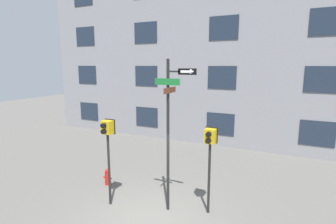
{
  "coord_description": "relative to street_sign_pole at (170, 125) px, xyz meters",
  "views": [
    {
      "loc": [
        3.59,
        -6.16,
        4.58
      ],
      "look_at": [
        0.22,
        0.85,
        3.19
      ],
      "focal_mm": 28.0,
      "sensor_mm": 36.0,
      "label": 1
    }
  ],
  "objects": [
    {
      "name": "ground_plane",
      "position": [
        -0.29,
        -0.84,
        -2.8
      ],
      "size": [
        60.0,
        60.0,
        0.0
      ],
      "primitive_type": "plane",
      "color": "#595651"
    },
    {
      "name": "fire_hydrant",
      "position": [
        -2.96,
        0.59,
        -2.49
      ],
      "size": [
        0.36,
        0.2,
        0.64
      ],
      "color": "red",
      "rests_on": "ground_plane"
    },
    {
      "name": "pedestrian_signal_left",
      "position": [
        -1.95,
        -0.55,
        -0.52
      ],
      "size": [
        0.4,
        0.4,
        2.88
      ],
      "color": "black",
      "rests_on": "ground_plane"
    },
    {
      "name": "street_sign_pole",
      "position": [
        0.0,
        0.0,
        0.0
      ],
      "size": [
        1.29,
        0.81,
        4.77
      ],
      "color": "black",
      "rests_on": "ground_plane"
    },
    {
      "name": "building_facade",
      "position": [
        -0.29,
        7.62,
        3.74
      ],
      "size": [
        24.0,
        0.64,
        13.08
      ],
      "color": "gray",
      "rests_on": "ground_plane"
    },
    {
      "name": "pedestrian_signal_right",
      "position": [
        1.15,
        0.38,
        -0.64
      ],
      "size": [
        0.38,
        0.4,
        2.74
      ],
      "color": "black",
      "rests_on": "ground_plane"
    }
  ]
}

